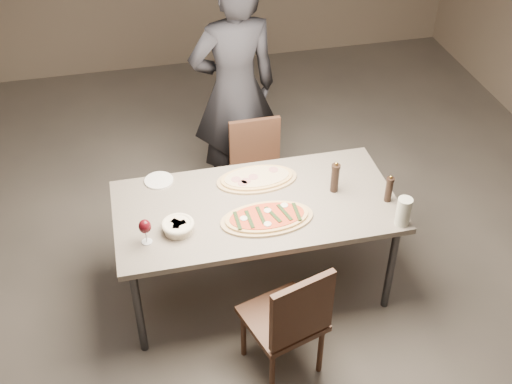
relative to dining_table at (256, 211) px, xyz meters
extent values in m
plane|color=#5A544E|center=(0.00, 0.00, -0.69)|extent=(7.00, 7.00, 0.00)
cube|color=slate|center=(0.00, 0.00, 0.04)|extent=(1.80, 0.90, 0.04)
cylinder|color=#333335|center=(-0.82, -0.37, -0.34)|extent=(0.05, 0.05, 0.71)
cylinder|color=#333335|center=(0.82, -0.37, -0.34)|extent=(0.05, 0.05, 0.71)
cylinder|color=#333335|center=(-0.82, 0.37, -0.34)|extent=(0.05, 0.05, 0.71)
cylinder|color=#333335|center=(0.82, 0.37, -0.34)|extent=(0.05, 0.05, 0.71)
ellipsoid|color=white|center=(0.05, -0.12, 0.10)|extent=(0.05, 0.05, 0.01)
ellipsoid|color=white|center=(0.16, -0.09, 0.10)|extent=(0.05, 0.05, 0.01)
ellipsoid|color=white|center=(-0.11, -0.16, 0.10)|extent=(0.05, 0.05, 0.01)
ellipsoid|color=white|center=(0.02, -0.24, 0.10)|extent=(0.05, 0.05, 0.01)
cube|color=#203516|center=(-0.16, -0.17, 0.09)|extent=(0.02, 0.17, 0.01)
cube|color=#203516|center=(-0.08, -0.17, 0.09)|extent=(0.03, 0.17, 0.01)
cube|color=#203516|center=(-0.01, -0.15, 0.09)|extent=(0.03, 0.17, 0.01)
cube|color=#203516|center=(0.07, -0.16, 0.09)|extent=(0.08, 0.17, 0.01)
cube|color=#203516|center=(0.15, -0.16, 0.09)|extent=(0.07, 0.17, 0.01)
cube|color=#203516|center=(0.22, -0.17, 0.09)|extent=(0.03, 0.17, 0.01)
cylinder|color=tan|center=(0.04, 0.24, 0.09)|extent=(0.06, 0.06, 0.00)
cylinder|color=tan|center=(-0.02, 0.21, 0.09)|extent=(0.06, 0.06, 0.00)
cylinder|color=tan|center=(-0.08, 0.24, 0.09)|extent=(0.06, 0.06, 0.00)
cylinder|color=tan|center=(0.19, 0.29, 0.09)|extent=(0.06, 0.06, 0.00)
cylinder|color=tan|center=(-0.05, 0.19, 0.09)|extent=(0.06, 0.06, 0.00)
cylinder|color=beige|center=(-0.52, -0.15, 0.09)|extent=(0.17, 0.17, 0.07)
torus|color=beige|center=(-0.52, -0.15, 0.11)|extent=(0.20, 0.20, 0.03)
cube|color=olive|center=(-0.49, -0.15, 0.10)|extent=(0.06, 0.05, 0.04)
cube|color=olive|center=(-0.53, -0.12, 0.10)|extent=(0.07, 0.07, 0.04)
cube|color=olive|center=(-0.53, -0.17, 0.10)|extent=(0.05, 0.06, 0.04)
cylinder|color=white|center=(0.10, -0.09, 0.06)|extent=(0.12, 0.12, 0.01)
cylinder|color=#B5BD45|center=(0.10, -0.09, 0.07)|extent=(0.08, 0.08, 0.00)
cylinder|color=black|center=(0.83, -0.15, 0.14)|extent=(0.05, 0.05, 0.16)
cylinder|color=black|center=(0.83, -0.15, 0.23)|extent=(0.05, 0.05, 0.02)
sphere|color=gold|center=(0.83, -0.15, 0.25)|extent=(0.02, 0.02, 0.02)
cylinder|color=black|center=(0.53, 0.02, 0.15)|extent=(0.05, 0.05, 0.18)
cylinder|color=black|center=(0.53, 0.02, 0.25)|extent=(0.06, 0.06, 0.02)
sphere|color=gold|center=(0.53, 0.02, 0.27)|extent=(0.02, 0.02, 0.02)
cylinder|color=silver|center=(0.83, -0.38, 0.15)|extent=(0.09, 0.09, 0.19)
cylinder|color=silver|center=(-0.71, -0.20, 0.06)|extent=(0.06, 0.06, 0.01)
cylinder|color=silver|center=(-0.71, -0.20, 0.10)|extent=(0.01, 0.01, 0.08)
ellipsoid|color=#4B0A12|center=(-0.71, -0.20, 0.18)|extent=(0.08, 0.08, 0.09)
cylinder|color=white|center=(-0.58, 0.38, 0.06)|extent=(0.19, 0.19, 0.01)
cube|color=#44291C|center=(0.01, -0.67, -0.28)|extent=(0.52, 0.52, 0.04)
cylinder|color=#44291C|center=(-0.11, -0.88, -0.50)|extent=(0.03, 0.03, 0.39)
cylinder|color=#44291C|center=(0.22, -0.78, -0.50)|extent=(0.03, 0.03, 0.39)
cylinder|color=#44291C|center=(-0.21, -0.56, -0.50)|extent=(0.03, 0.03, 0.39)
cylinder|color=#44291C|center=(0.12, -0.45, -0.50)|extent=(0.03, 0.03, 0.39)
cube|color=#44291C|center=(0.06, -0.85, -0.03)|extent=(0.39, 0.15, 0.44)
cube|color=#44291C|center=(0.18, 0.64, -0.30)|extent=(0.41, 0.41, 0.04)
cylinder|color=#44291C|center=(0.34, 0.80, -0.50)|extent=(0.03, 0.03, 0.38)
cylinder|color=#44291C|center=(0.01, 0.80, -0.50)|extent=(0.03, 0.03, 0.38)
cylinder|color=#44291C|center=(0.35, 0.47, -0.50)|extent=(0.03, 0.03, 0.38)
cylinder|color=#44291C|center=(0.02, 0.47, -0.50)|extent=(0.03, 0.03, 0.38)
cube|color=#44291C|center=(0.18, 0.82, -0.05)|extent=(0.39, 0.04, 0.42)
imported|color=black|center=(0.09, 1.11, 0.25)|extent=(0.74, 0.53, 1.89)
camera|label=1|loc=(-0.71, -3.07, 2.66)|focal=45.00mm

